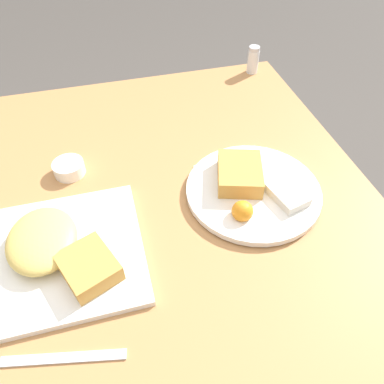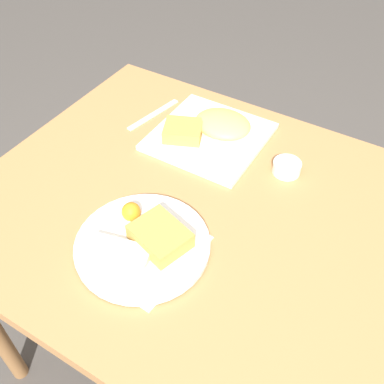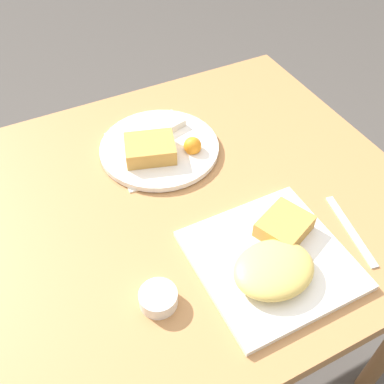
{
  "view_description": "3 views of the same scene",
  "coord_description": "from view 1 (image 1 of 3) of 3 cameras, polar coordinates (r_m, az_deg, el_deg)",
  "views": [
    {
      "loc": [
        0.55,
        -0.11,
        1.36
      ],
      "look_at": [
        0.03,
        0.03,
        0.8
      ],
      "focal_mm": 35.0,
      "sensor_mm": 36.0,
      "label": 1
    },
    {
      "loc": [
        -0.37,
        0.63,
        1.55
      ],
      "look_at": [
        0.0,
        0.01,
        0.81
      ],
      "focal_mm": 42.0,
      "sensor_mm": 36.0,
      "label": 2
    },
    {
      "loc": [
        -0.28,
        -0.62,
        1.51
      ],
      "look_at": [
        0.03,
        -0.02,
        0.79
      ],
      "focal_mm": 42.0,
      "sensor_mm": 36.0,
      "label": 3
    }
  ],
  "objects": [
    {
      "name": "sauce_ramekin",
      "position": [
        0.91,
        -18.26,
        3.53
      ],
      "size": [
        0.07,
        0.07,
        0.03
      ],
      "color": "white",
      "rests_on": "dining_table"
    },
    {
      "name": "menu_card",
      "position": [
        0.86,
        8.82,
        1.09
      ],
      "size": [
        0.19,
        0.24,
        0.0
      ],
      "rotation": [
        0.0,
        0.0,
        -0.08
      ],
      "color": "beige",
      "rests_on": "dining_table"
    },
    {
      "name": "dining_table",
      "position": [
        0.89,
        -2.49,
        -4.64
      ],
      "size": [
        1.06,
        0.89,
        0.76
      ],
      "color": "#B27A47",
      "rests_on": "ground_plane"
    },
    {
      "name": "plate_oval_far",
      "position": [
        0.83,
        9.1,
        0.71
      ],
      "size": [
        0.29,
        0.29,
        0.05
      ],
      "color": "white",
      "rests_on": "menu_card"
    },
    {
      "name": "butter_knife",
      "position": [
        0.67,
        -18.96,
        -22.81
      ],
      "size": [
        0.05,
        0.19,
        0.0
      ],
      "rotation": [
        0.0,
        0.0,
        1.37
      ],
      "color": "silver",
      "rests_on": "dining_table"
    },
    {
      "name": "plate_square_near",
      "position": [
        0.75,
        -19.53,
        -8.35
      ],
      "size": [
        0.29,
        0.29,
        0.06
      ],
      "color": "white",
      "rests_on": "dining_table"
    },
    {
      "name": "ground_plane",
      "position": [
        1.47,
        -1.6,
        -21.5
      ],
      "size": [
        8.0,
        8.0,
        0.0
      ],
      "primitive_type": "plane",
      "color": "#4C4742"
    },
    {
      "name": "salt_shaker",
      "position": [
        1.26,
        9.27,
        19.05
      ],
      "size": [
        0.04,
        0.04,
        0.08
      ],
      "color": "white",
      "rests_on": "dining_table"
    }
  ]
}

